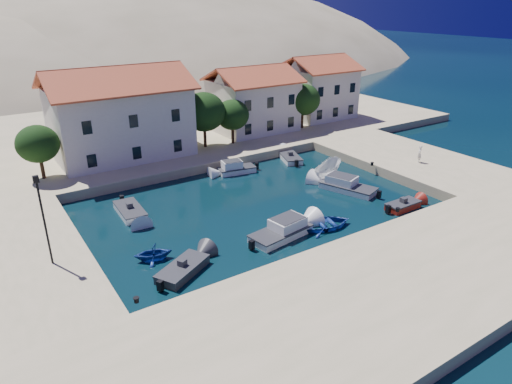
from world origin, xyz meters
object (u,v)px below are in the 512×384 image
building_mid (253,98)px  lamppost (42,212)px  boat_east (327,177)px  building_left (119,111)px  rowboat_south (325,227)px  pedestrian (419,154)px  cabin_cruiser_south (281,232)px  cabin_cruiser_east (348,186)px  building_right (318,86)px

building_mid → lamppost: building_mid is taller
boat_east → lamppost: bearing=74.0°
building_left → building_mid: 18.04m
rowboat_south → pedestrian: size_ratio=2.45×
lamppost → boat_east: bearing=7.9°
building_mid → building_left: bearing=-176.8°
lamppost → cabin_cruiser_south: (15.94, -3.96, -4.28)m
cabin_cruiser_south → rowboat_south: 4.06m
boat_east → pedestrian: 10.43m
cabin_cruiser_east → building_mid: bearing=-26.7°
building_right → cabin_cruiser_east: 26.88m
cabin_cruiser_south → rowboat_south: bearing=-17.5°
rowboat_south → cabin_cruiser_east: size_ratio=0.77×
building_left → rowboat_south: building_left is taller
building_right → boat_east: (-13.89, -18.16, -5.47)m
lamppost → pedestrian: bearing=-0.1°
building_left → cabin_cruiser_east: building_left is taller
building_left → rowboat_south: bearing=-71.1°
lamppost → boat_east: (27.61, 3.84, -4.75)m
lamppost → boat_east: 28.28m
rowboat_south → pedestrian: pedestrian is taller
boat_east → pedestrian: (9.48, -3.88, 1.92)m
boat_east → building_left: bearing=21.0°
lamppost → building_left: bearing=60.1°
building_mid → building_right: building_right is taller
building_mid → pedestrian: bearing=-70.2°
lamppost → building_right: bearing=27.9°
lamppost → building_mid: bearing=35.4°
building_mid → pedestrian: size_ratio=5.72×
building_right → pedestrian: (-4.41, -22.05, -3.55)m
building_left → building_mid: size_ratio=1.40×
building_right → rowboat_south: bearing=-129.1°
cabin_cruiser_south → rowboat_south: cabin_cruiser_south is taller
lamppost → boat_east: size_ratio=1.30×
rowboat_south → boat_east: (7.69, 8.42, 0.00)m
boat_east → building_right: bearing=-61.3°
building_mid → rowboat_south: 27.81m
cabin_cruiser_east → boat_east: cabin_cruiser_east is taller
lamppost → cabin_cruiser_east: 27.23m
cabin_cruiser_east → pedestrian: 10.30m
building_right → lamppost: (-41.50, -22.00, -0.72)m
building_mid → boat_east: 18.04m
building_left → building_right: size_ratio=1.56×
building_left → rowboat_south: (8.42, -24.58, -5.94)m
building_mid → rowboat_south: (-9.58, -25.58, -5.22)m
cabin_cruiser_south → boat_east: size_ratio=1.14×
building_mid → building_right: bearing=4.8°
building_mid → pedestrian: building_mid is taller
building_right → building_left: bearing=-176.2°
building_left → boat_east: bearing=-45.1°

